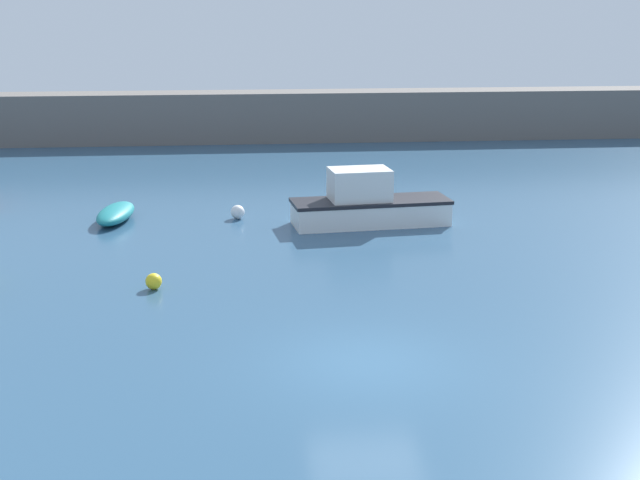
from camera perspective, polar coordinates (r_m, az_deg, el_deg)
ground_plane at (r=19.65m, az=3.01°, el=-8.08°), size 120.00×120.00×0.20m
harbor_breakwater at (r=50.13m, az=-2.42°, el=7.93°), size 62.87×2.55×2.72m
rowboat_blue_near at (r=32.50m, az=-12.94°, el=1.67°), size 1.53×3.20×0.57m
cabin_cruiser_white at (r=31.15m, az=3.05°, el=2.29°), size 5.67×2.33×2.00m
mooring_buoy_white at (r=32.17m, az=-5.30°, el=1.80°), size 0.50×0.50×0.50m
mooring_buoy_yellow at (r=24.68m, az=-10.60°, el=-2.62°), size 0.45×0.45×0.45m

